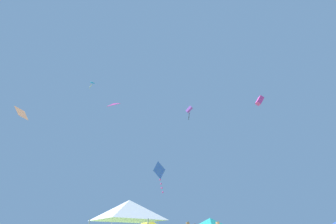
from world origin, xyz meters
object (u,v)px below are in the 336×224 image
canopy_tent_white (129,210)px  kite_pink_diamond (22,113)px  kite_magenta_box (260,101)px  kite_blue_diamond (160,172)px  kite_magenta_diamond (113,104)px  kite_cyan_delta (92,83)px  kite_purple_box (189,110)px  canopy_tent_teal (211,224)px

canopy_tent_white → kite_pink_diamond: kite_pink_diamond is taller
kite_magenta_box → kite_pink_diamond: bearing=-151.2°
kite_blue_diamond → kite_magenta_box: bearing=-12.2°
kite_pink_diamond → kite_magenta_diamond: 6.46m
kite_magenta_box → kite_cyan_delta: 27.89m
kite_purple_box → kite_blue_diamond: bearing=-114.1°
canopy_tent_teal → kite_magenta_box: kite_magenta_box is taller
kite_cyan_delta → kite_magenta_diamond: size_ratio=1.25×
kite_pink_diamond → kite_cyan_delta: 23.28m
canopy_tent_white → kite_magenta_box: (12.48, 9.51, 13.10)m
kite_blue_diamond → canopy_tent_white: bearing=-88.2°
kite_pink_diamond → kite_blue_diamond: bearing=62.1°
kite_blue_diamond → kite_cyan_delta: size_ratio=1.85×
canopy_tent_teal → kite_blue_diamond: bearing=132.8°
canopy_tent_white → kite_magenta_diamond: 9.18m
kite_cyan_delta → kite_purple_box: bearing=24.0°
canopy_tent_white → kite_cyan_delta: (-13.43, 13.82, 22.48)m
canopy_tent_white → kite_pink_diamond: size_ratio=3.24×
kite_magenta_box → kite_cyan_delta: kite_cyan_delta is taller
canopy_tent_teal → kite_pink_diamond: size_ratio=2.81×
kite_blue_diamond → kite_magenta_diamond: 11.30m
canopy_tent_white → kite_purple_box: kite_purple_box is taller
kite_blue_diamond → kite_cyan_delta: bearing=173.3°
canopy_tent_white → kite_cyan_delta: bearing=134.2°
kite_blue_diamond → kite_cyan_delta: kite_cyan_delta is taller
kite_blue_diamond → kite_magenta_diamond: (-2.43, -10.61, 3.04)m
kite_magenta_box → kite_purple_box: bearing=126.3°
canopy_tent_white → kite_blue_diamond: (-0.39, 12.30, 5.53)m
kite_purple_box → kite_magenta_box: bearing=-53.7°
canopy_tent_teal → kite_cyan_delta: 30.10m
kite_magenta_box → kite_magenta_diamond: size_ratio=0.96×
kite_magenta_box → kite_magenta_diamond: kite_magenta_box is taller
canopy_tent_white → kite_blue_diamond: size_ratio=1.02×
kite_cyan_delta → kite_magenta_diamond: kite_cyan_delta is taller
canopy_tent_teal → canopy_tent_white: (-4.80, -6.70, 0.39)m
canopy_tent_teal → kite_blue_diamond: 9.66m
canopy_tent_white → kite_cyan_delta: 29.61m
kite_blue_diamond → kite_purple_box: (4.10, 9.17, 14.57)m
kite_pink_diamond → kite_magenta_diamond: size_ratio=0.74×
kite_pink_diamond → kite_cyan_delta: bearing=110.2°
canopy_tent_teal → canopy_tent_white: size_ratio=0.87×
kite_pink_diamond → kite_cyan_delta: (-5.67, 15.43, 16.49)m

